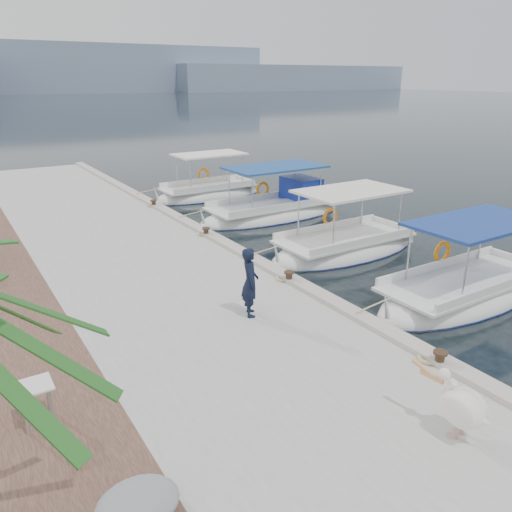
{
  "coord_description": "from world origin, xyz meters",
  "views": [
    {
      "loc": [
        -7.91,
        -8.73,
        5.83
      ],
      "look_at": [
        -1.0,
        2.17,
        1.2
      ],
      "focal_mm": 35.0,
      "sensor_mm": 36.0,
      "label": 1
    }
  ],
  "objects_px": {
    "fishing_caique_c": "(344,249)",
    "fisherman": "(250,282)",
    "fishing_caique_e": "(208,195)",
    "pelican": "(460,406)",
    "fishing_caique_b": "(464,295)",
    "fishing_caique_d": "(274,212)"
  },
  "relations": [
    {
      "from": "fishing_caique_c",
      "to": "fisherman",
      "type": "relative_size",
      "value": 3.61
    },
    {
      "from": "pelican",
      "to": "fishing_caique_b",
      "type": "bearing_deg",
      "value": 34.66
    },
    {
      "from": "fishing_caique_c",
      "to": "fisherman",
      "type": "distance_m",
      "value": 6.82
    },
    {
      "from": "fishing_caique_c",
      "to": "fishing_caique_d",
      "type": "relative_size",
      "value": 0.85
    },
    {
      "from": "fishing_caique_d",
      "to": "pelican",
      "type": "xyz_separation_m",
      "value": [
        -6.0,
        -13.92,
        0.85
      ]
    },
    {
      "from": "fishing_caique_e",
      "to": "fishing_caique_b",
      "type": "bearing_deg",
      "value": -88.83
    },
    {
      "from": "pelican",
      "to": "fisherman",
      "type": "distance_m",
      "value": 5.39
    },
    {
      "from": "fishing_caique_b",
      "to": "fishing_caique_e",
      "type": "height_order",
      "value": "same"
    },
    {
      "from": "fishing_caique_d",
      "to": "pelican",
      "type": "bearing_deg",
      "value": -113.32
    },
    {
      "from": "pelican",
      "to": "fisherman",
      "type": "bearing_deg",
      "value": 95.51
    },
    {
      "from": "fishing_caique_b",
      "to": "fishing_caique_e",
      "type": "distance_m",
      "value": 15.0
    },
    {
      "from": "fishing_caique_e",
      "to": "fisherman",
      "type": "distance_m",
      "value": 14.72
    },
    {
      "from": "fishing_caique_d",
      "to": "fisherman",
      "type": "bearing_deg",
      "value": -127.29
    },
    {
      "from": "fishing_caique_e",
      "to": "pelican",
      "type": "distance_m",
      "value": 19.59
    },
    {
      "from": "fisherman",
      "to": "fishing_caique_b",
      "type": "bearing_deg",
      "value": -80.82
    },
    {
      "from": "fishing_caique_b",
      "to": "fishing_caique_c",
      "type": "xyz_separation_m",
      "value": [
        -0.2,
        4.74,
        0.0
      ]
    },
    {
      "from": "fishing_caique_b",
      "to": "fishing_caique_e",
      "type": "xyz_separation_m",
      "value": [
        -0.31,
        15.0,
        0.0
      ]
    },
    {
      "from": "fisherman",
      "to": "fishing_caique_e",
      "type": "bearing_deg",
      "value": -0.08
    },
    {
      "from": "fishing_caique_c",
      "to": "pelican",
      "type": "bearing_deg",
      "value": -122.0
    },
    {
      "from": "fishing_caique_b",
      "to": "fishing_caique_c",
      "type": "height_order",
      "value": "same"
    },
    {
      "from": "fishing_caique_e",
      "to": "fishing_caique_c",
      "type": "bearing_deg",
      "value": -89.41
    },
    {
      "from": "fishing_caique_b",
      "to": "fishing_caique_c",
      "type": "distance_m",
      "value": 4.75
    }
  ]
}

